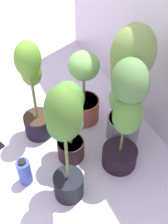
{
  "coord_description": "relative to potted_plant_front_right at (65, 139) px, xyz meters",
  "views": [
    {
      "loc": [
        1.35,
        -0.42,
        1.84
      ],
      "look_at": [
        0.02,
        0.21,
        0.41
      ],
      "focal_mm": 45.09,
      "sensor_mm": 36.0,
      "label": 1
    }
  ],
  "objects": [
    {
      "name": "ground_plane",
      "position": [
        -0.33,
        0.06,
        -0.57
      ],
      "size": [
        8.0,
        8.0,
        0.0
      ],
      "primitive_type": "plane",
      "color": "silver",
      "rests_on": "ground"
    },
    {
      "name": "potted_plant_front_right",
      "position": [
        0.0,
        0.0,
        0.0
      ],
      "size": [
        0.32,
        0.25,
        0.98
      ],
      "color": "black",
      "rests_on": "ground"
    },
    {
      "name": "potted_plant_back_center",
      "position": [
        -0.29,
        0.62,
        0.05
      ],
      "size": [
        0.45,
        0.35,
        1.04
      ],
      "color": "gray",
      "rests_on": "ground"
    },
    {
      "name": "potted_plant_center",
      "position": [
        -0.28,
        0.14,
        -0.15
      ],
      "size": [
        0.4,
        0.28,
        0.74
      ],
      "color": "#331C1F",
      "rests_on": "ground"
    },
    {
      "name": "potted_plant_back_right",
      "position": [
        -0.05,
        0.45,
        -0.02
      ],
      "size": [
        0.34,
        0.28,
        0.96
      ],
      "color": "black",
      "rests_on": "ground"
    },
    {
      "name": "potted_plant_back_left",
      "position": [
        -0.63,
        0.42,
        -0.22
      ],
      "size": [
        0.37,
        0.34,
        0.69
      ],
      "color": "#9A4B3E",
      "rests_on": "ground"
    },
    {
      "name": "potted_plant_front_left",
      "position": [
        -0.64,
        -0.01,
        -0.12
      ],
      "size": [
        0.32,
        0.27,
        0.9
      ],
      "color": "black",
      "rests_on": "ground"
    },
    {
      "name": "nutrient_bottle",
      "position": [
        -0.21,
        -0.26,
        -0.46
      ],
      "size": [
        0.1,
        0.1,
        0.24
      ],
      "color": "#3F55C2",
      "rests_on": "ground"
    }
  ]
}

